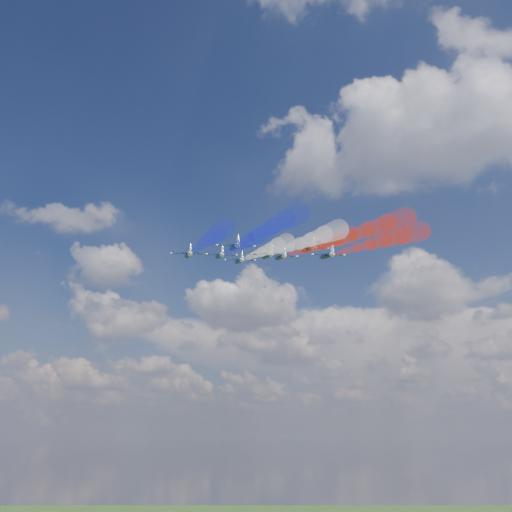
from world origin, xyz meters
The scene contains 16 objects.
jet_lead centered at (-24.66, 22.21, 172.56)m, with size 10.88×13.60×3.63m, color black, non-canonical shape.
trail_lead centered at (-3.34, -0.57, 166.28)m, with size 4.53×51.64×4.53m, color white, non-canonical shape.
jet_inner_left centered at (-21.23, 4.26, 169.02)m, with size 10.88×13.60×3.63m, color black, non-canonical shape.
trail_inner_left centered at (0.09, -18.53, 162.74)m, with size 4.53×51.64×4.53m, color #1721C6, non-canonical shape.
jet_inner_right centered at (-6.46, 17.91, 170.07)m, with size 10.88×13.60×3.63m, color black, non-canonical shape.
trail_inner_right centered at (14.86, -4.88, 163.79)m, with size 4.53×51.64×4.53m, color red, non-canonical shape.
jet_outer_left centered at (-22.49, -10.76, 165.45)m, with size 10.88×13.60×3.63m, color black, non-canonical shape.
trail_outer_left centered at (-1.17, -33.54, 159.16)m, with size 4.53×51.64×4.53m, color #1721C6, non-canonical shape.
jet_center_third centered at (-3.64, 3.42, 166.20)m, with size 10.88×13.60×3.63m, color black, non-canonical shape.
trail_center_third centered at (17.68, -19.37, 159.92)m, with size 4.53×51.64×4.53m, color white, non-canonical shape.
jet_outer_right centered at (9.87, 17.58, 167.94)m, with size 10.88×13.60×3.63m, color black, non-canonical shape.
trail_outer_right centered at (31.19, -5.21, 161.66)m, with size 4.53×51.64×4.53m, color red, non-canonical shape.
jet_rear_left centered at (-5.21, -12.91, 164.51)m, with size 10.88×13.60×3.63m, color black, non-canonical shape.
trail_rear_left centered at (16.11, -35.70, 158.23)m, with size 4.53×51.64×4.53m, color #1721C6, non-canonical shape.
jet_rear_right centered at (10.66, 1.88, 165.55)m, with size 10.88×13.60×3.63m, color black, non-canonical shape.
trail_rear_right centered at (31.98, -20.91, 159.27)m, with size 4.53×51.64×4.53m, color red, non-canonical shape.
Camera 1 is at (74.47, -143.84, 114.36)m, focal length 40.76 mm.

